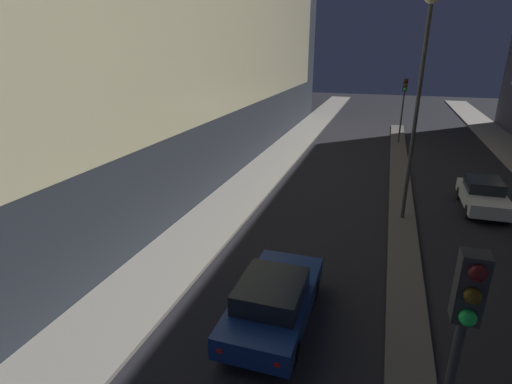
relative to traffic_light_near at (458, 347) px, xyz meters
The scene contains 6 objects.
median_strip 17.50m from the traffic_light_near, 90.00° to the left, with size 1.12×37.25×0.12m.
traffic_light_near is the anchor object (origin of this frame).
traffic_light_mid 28.02m from the traffic_light_near, 90.00° to the left, with size 0.32×0.42×4.82m.
street_lamp 13.01m from the traffic_light_near, 90.00° to the left, with size 0.57×0.57×9.07m.
car_left_lane 6.22m from the traffic_light_near, 129.69° to the left, with size 1.93×4.48×1.46m.
car_right_lane 15.73m from the traffic_light_near, 76.86° to the left, with size 1.72×4.03×1.41m.
Camera 1 is at (-1.16, -2.09, 7.15)m, focal length 28.00 mm.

